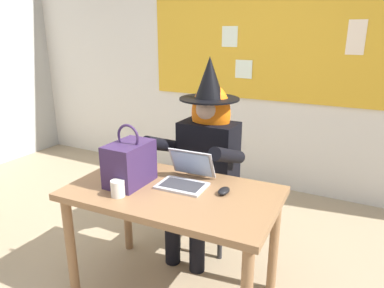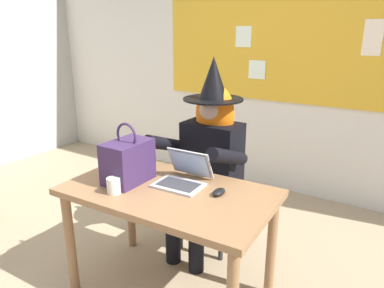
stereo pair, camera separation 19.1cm
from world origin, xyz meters
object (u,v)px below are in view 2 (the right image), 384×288
at_px(computer_mouse, 219,192).
at_px(desk_main, 169,205).
at_px(chair_at_desk, 215,179).
at_px(handbag, 128,161).
at_px(person_costumed, 208,148).
at_px(coffee_mug, 114,186).
at_px(laptop, 183,176).

bearing_deg(computer_mouse, desk_main, -159.53).
height_order(chair_at_desk, handbag, handbag).
xyz_separation_m(desk_main, person_costumed, (-0.07, 0.59, 0.18)).
distance_m(desk_main, chair_at_desk, 0.73).
bearing_deg(coffee_mug, person_costumed, 78.91).
relative_size(desk_main, laptop, 4.14).
height_order(desk_main, chair_at_desk, chair_at_desk).
distance_m(chair_at_desk, coffee_mug, 0.98).
bearing_deg(computer_mouse, handbag, -165.01).
bearing_deg(chair_at_desk, person_costumed, -1.85).
xyz_separation_m(chair_at_desk, laptop, (0.11, -0.59, 0.26)).
relative_size(desk_main, handbag, 3.36).
height_order(chair_at_desk, coffee_mug, chair_at_desk).
bearing_deg(laptop, desk_main, -104.14).
height_order(desk_main, computer_mouse, computer_mouse).
xyz_separation_m(desk_main, laptop, (0.02, 0.12, 0.15)).
bearing_deg(laptop, person_costumed, 98.94).
distance_m(handbag, coffee_mug, 0.20).
distance_m(person_costumed, handbag, 0.66).
bearing_deg(handbag, laptop, 27.51).
relative_size(person_costumed, handbag, 3.87).
bearing_deg(handbag, coffee_mug, -75.28).
bearing_deg(laptop, computer_mouse, -8.01).
bearing_deg(coffee_mug, computer_mouse, 30.88).
relative_size(chair_at_desk, computer_mouse, 8.84).
xyz_separation_m(chair_at_desk, handbag, (-0.20, -0.75, 0.35)).
relative_size(person_costumed, computer_mouse, 14.07).
bearing_deg(chair_at_desk, laptop, 4.97).
bearing_deg(desk_main, computer_mouse, 18.82).
xyz_separation_m(laptop, computer_mouse, (0.26, -0.02, -0.03)).
relative_size(chair_at_desk, laptop, 3.00).
height_order(desk_main, handbag, handbag).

